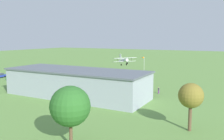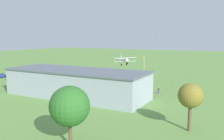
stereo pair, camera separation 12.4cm
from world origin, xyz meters
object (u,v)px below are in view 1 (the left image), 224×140
car_green (13,77)px  car_blue (0,75)px  windsock (143,59)px  person_beside_truck (159,90)px  person_watching_takeoff (62,80)px  person_by_parked_cars (153,87)px  car_white (31,78)px  tree_behind_hangar_left (191,96)px  tree_at_field_edge (70,106)px  hangar (76,83)px  car_yellow (47,80)px  biplane (124,60)px

car_green → car_blue: car_green is taller
windsock → person_beside_truck: bearing=118.2°
car_green → person_watching_takeoff: size_ratio=2.91×
person_watching_takeoff → person_by_parked_cars: 29.31m
person_watching_takeoff → person_by_parked_cars: person_by_parked_cars is taller
car_white → tree_behind_hangar_left: (-54.52, 19.69, 4.58)m
car_blue → person_by_parked_cars: (-54.46, -5.89, 0.06)m
person_by_parked_cars → windsock: 31.28m
car_white → car_blue: bearing=2.4°
tree_at_field_edge → tree_behind_hangar_left: (-12.53, -12.94, 0.04)m
hangar → windsock: 42.91m
car_green → person_by_parked_cars: size_ratio=2.62×
car_yellow → windsock: size_ratio=0.62×
car_yellow → car_white: 6.29m
car_green → tree_behind_hangar_left: 64.83m
car_yellow → car_green: size_ratio=0.92×
hangar → biplane: 27.31m
person_watching_takeoff → hangar: bearing=140.0°
tree_at_field_edge → tree_behind_hangar_left: 18.02m
hangar → car_green: (33.28, -8.91, -2.43)m
biplane → tree_at_field_edge: 52.53m
biplane → person_watching_takeoff: (14.76, 14.35, -5.73)m
car_yellow → car_green: car_green is taller
hangar → windsock: bearing=-90.4°
car_green → tree_behind_hangar_left: size_ratio=0.62×
person_by_parked_cars → tree_behind_hangar_left: 29.28m
person_watching_takeoff → windsock: size_ratio=0.23×
car_white → person_watching_takeoff: size_ratio=2.64×
car_yellow → person_by_parked_cars: 33.97m
car_yellow → tree_behind_hangar_left: (-48.25, 20.28, 4.60)m
person_watching_takeoff → tree_behind_hangar_left: 49.50m
car_green → windsock: bearing=-134.7°
biplane → car_yellow: bearing=40.9°
hangar → person_by_parked_cars: bearing=-132.7°
person_watching_takeoff → person_beside_truck: size_ratio=0.93×
hangar → person_watching_takeoff: 20.00m
biplane → car_green: bearing=29.0°
biplane → car_blue: size_ratio=1.80×
person_watching_takeoff → windsock: 34.19m
person_beside_truck → person_by_parked_cars: bearing=-47.6°
hangar → car_green: hangar is taller
car_white → tree_at_field_edge: 53.37m
car_green → person_watching_takeoff: bearing=-168.0°
car_white → biplane: bearing=-145.9°
person_by_parked_cars → car_white: bearing=7.5°
car_white → windsock: size_ratio=0.62×
person_by_parked_cars → windsock: windsock is taller
hangar → biplane: size_ratio=4.76×
car_yellow → car_blue: bearing=3.3°
car_yellow → person_beside_truck: (-36.29, -1.79, 0.02)m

